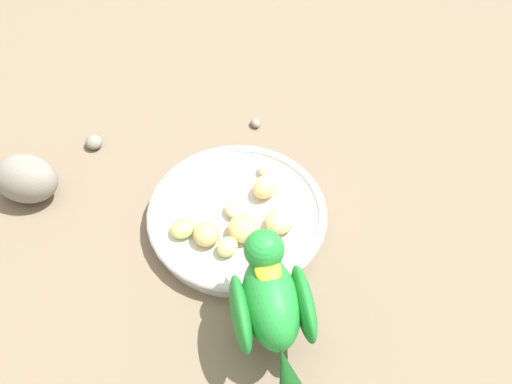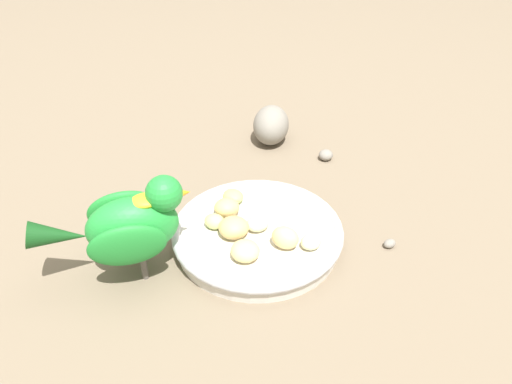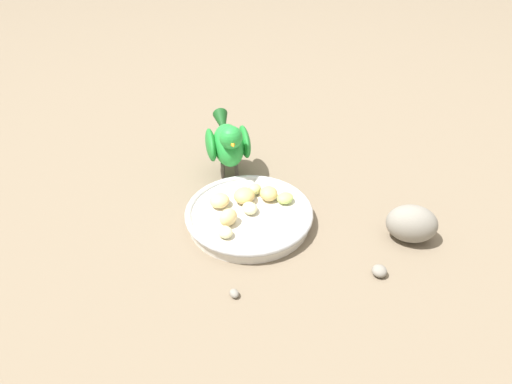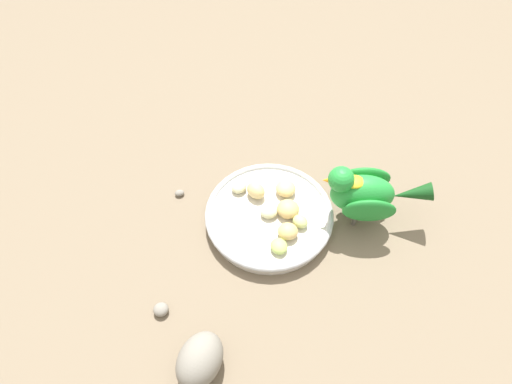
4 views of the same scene
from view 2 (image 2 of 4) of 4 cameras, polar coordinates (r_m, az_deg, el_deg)
name	(u,v)px [view 2 (image 2 of 4)]	position (r m, az deg, el deg)	size (l,w,h in m)	color
ground_plane	(236,238)	(0.68, -2.28, -5.32)	(4.00, 4.00, 0.00)	#756651
feeding_bowl	(257,234)	(0.66, 0.17, -4.83)	(0.23, 0.23, 0.03)	beige
apple_piece_0	(258,224)	(0.65, 0.18, -3.66)	(0.03, 0.03, 0.02)	beige
apple_piece_1	(214,221)	(0.65, -4.78, -3.37)	(0.03, 0.02, 0.02)	#C6D17A
apple_piece_2	(285,238)	(0.62, 3.36, -5.24)	(0.04, 0.03, 0.03)	#E5C67F
apple_piece_3	(234,227)	(0.64, -2.57, -4.08)	(0.04, 0.04, 0.03)	tan
apple_piece_4	(227,208)	(0.67, -3.37, -1.79)	(0.03, 0.03, 0.02)	tan
apple_piece_5	(245,251)	(0.61, -1.25, -6.75)	(0.04, 0.04, 0.02)	#E5C67F
apple_piece_6	(311,242)	(0.63, 6.31, -5.69)	(0.03, 0.02, 0.02)	beige
apple_piece_7	(233,196)	(0.70, -2.65, -0.51)	(0.03, 0.03, 0.02)	#B2CC66
parrot	(129,224)	(0.60, -14.33, -3.52)	(0.11, 0.18, 0.13)	#59544C
rock_large	(271,125)	(0.88, 1.73, 7.68)	(0.08, 0.06, 0.07)	gray
pebble_0	(326,155)	(0.84, 8.01, 4.22)	(0.02, 0.02, 0.02)	gray
pebble_1	(389,242)	(0.68, 15.02, -5.53)	(0.02, 0.01, 0.01)	gray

